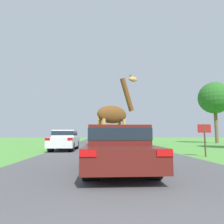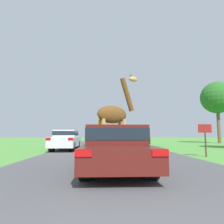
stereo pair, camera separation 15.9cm
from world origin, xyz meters
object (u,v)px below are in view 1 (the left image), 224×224
object	(u,v)px
car_queue_left	(97,138)
car_queue_right	(136,138)
car_far_ahead	(65,139)
sign_post	(205,134)
tree_left_edge	(215,98)
giraffe_near_road	(114,116)
car_lead_maroon	(117,146)

from	to	relation	value
car_queue_left	car_queue_right	bearing A→B (deg)	-61.73
car_far_ahead	sign_post	bearing A→B (deg)	-31.44
car_queue_right	sign_post	distance (m)	9.96
tree_left_edge	giraffe_near_road	bearing A→B (deg)	-134.08
car_queue_right	car_far_ahead	world-z (taller)	car_far_ahead
car_lead_maroon	car_queue_left	size ratio (longest dim) A/B	1.06
giraffe_near_road	tree_left_edge	world-z (taller)	tree_left_edge
car_queue_right	tree_left_edge	world-z (taller)	tree_left_edge
car_lead_maroon	giraffe_near_road	bearing A→B (deg)	87.44
car_far_ahead	sign_post	size ratio (longest dim) A/B	2.71
car_queue_right	car_far_ahead	size ratio (longest dim) A/B	0.86
car_lead_maroon	tree_left_edge	size ratio (longest dim) A/B	0.57
giraffe_near_road	sign_post	world-z (taller)	giraffe_near_road
car_queue_left	tree_left_edge	size ratio (longest dim) A/B	0.54
car_queue_right	car_queue_left	bearing A→B (deg)	118.27
giraffe_near_road	tree_left_edge	bearing A→B (deg)	113.84
car_queue_right	car_queue_left	xyz separation A→B (m)	(-3.95, 7.34, -0.04)
giraffe_near_road	car_queue_left	distance (m)	16.60
giraffe_near_road	sign_post	bearing A→B (deg)	60.60
sign_post	car_queue_left	bearing A→B (deg)	108.85
car_lead_maroon	sign_post	size ratio (longest dim) A/B	2.83
car_lead_maroon	sign_post	xyz separation A→B (m)	(4.90, 3.60, 0.42)
car_lead_maroon	car_queue_right	bearing A→B (deg)	77.30
sign_post	car_queue_right	bearing A→B (deg)	100.97
car_queue_left	car_lead_maroon	bearing A→B (deg)	-87.41
car_queue_right	tree_left_edge	bearing A→B (deg)	27.55
car_lead_maroon	car_far_ahead	bearing A→B (deg)	110.43
tree_left_edge	car_lead_maroon	bearing A→B (deg)	-127.65
giraffe_near_road	car_lead_maroon	xyz separation A→B (m)	(-0.19, -4.21, -1.40)
car_queue_left	car_far_ahead	size ratio (longest dim) A/B	0.99
car_queue_right	car_queue_left	world-z (taller)	car_queue_right
tree_left_edge	car_far_ahead	bearing A→B (deg)	-148.70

